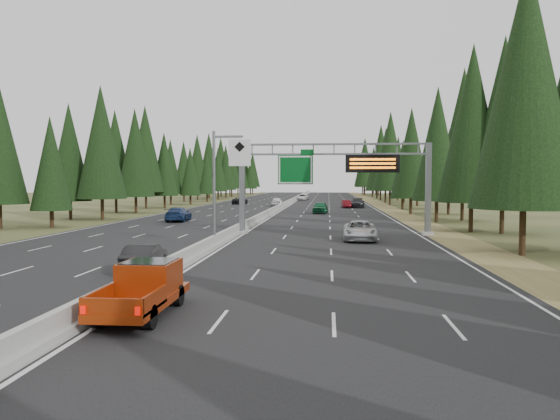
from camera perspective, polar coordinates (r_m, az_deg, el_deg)
The scene contains 19 objects.
road at distance 92.30m, azimuth 0.20°, elevation 0.17°, with size 32.00×260.00×0.08m, color black.
shoulder_right at distance 92.51m, azimuth 11.25°, elevation 0.11°, with size 3.60×260.00×0.06m, color olive.
shoulder_left at distance 95.46m, azimuth -10.51°, elevation 0.21°, with size 3.60×260.00×0.06m, color #37411E.
median_barrier at distance 92.28m, azimuth 0.20°, elevation 0.40°, with size 0.70×260.00×0.85m.
sign_gantry at distance 46.75m, azimuth 6.44°, elevation 3.77°, with size 16.75×0.98×7.80m.
hov_sign_pole at distance 37.52m, azimuth -6.04°, elevation 3.12°, with size 2.80×0.50×8.00m.
tree_row_right at distance 92.74m, azimuth 14.00°, elevation 5.95°, with size 11.85×243.00×18.72m.
tree_row_left at distance 87.17m, azimuth -15.20°, elevation 5.82°, with size 11.73×243.34×18.75m.
silver_minivan at distance 42.64m, azimuth 8.35°, elevation -2.14°, with size 2.51×5.43×1.51m, color silver.
red_pickup at distance 19.67m, azimuth -13.83°, elevation -7.60°, with size 1.93×5.40×1.76m.
car_ahead_green at distance 78.10m, azimuth 4.23°, elevation 0.28°, with size 1.95×4.84×1.65m, color #145B33.
car_ahead_dkred at distance 93.83m, azimuth 6.94°, elevation 0.63°, with size 1.41×4.05×1.33m, color #580C12.
car_ahead_dkgrey at distance 95.00m, azimuth 8.11°, elevation 0.74°, with size 2.31×5.67×1.65m, color black.
car_ahead_white at distance 131.67m, azimuth 2.36°, elevation 1.35°, with size 2.32×5.04×1.40m, color white.
car_ahead_far at distance 132.52m, azimuth 2.33°, elevation 1.36°, with size 1.63×4.06×1.38m, color black.
car_onc_near at distance 28.68m, azimuth -13.97°, elevation -4.82°, with size 1.49×4.27×1.41m, color black.
car_onc_blue at distance 63.15m, azimuth -10.58°, elevation -0.44°, with size 2.25×5.54×1.61m, color navy.
car_onc_white at distance 99.76m, azimuth -0.30°, elevation 0.88°, with size 1.92×4.77×1.63m, color silver.
car_onc_far at distance 108.97m, azimuth -4.21°, elevation 1.01°, with size 2.42×5.24×1.46m, color black.
Camera 1 is at (7.80, -11.85, 4.66)m, focal length 35.00 mm.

